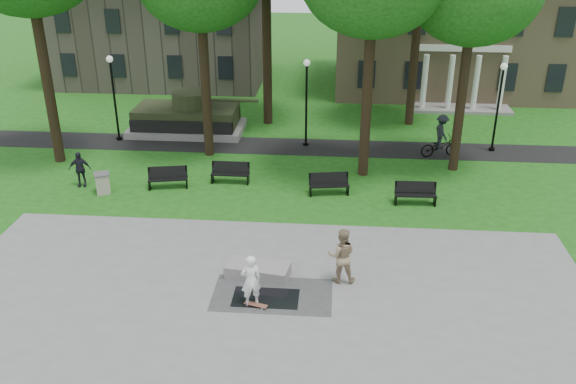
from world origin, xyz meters
name	(u,v)px	position (x,y,z in m)	size (l,w,h in m)	color
ground	(274,261)	(0.00, 0.00, 0.00)	(120.00, 120.00, 0.00)	#194C12
plaza	(256,350)	(0.00, -5.00, 0.01)	(22.00, 16.00, 0.02)	gray
footpath	(296,147)	(0.00, 12.00, 0.01)	(44.00, 2.60, 0.01)	black
building_right	(450,25)	(10.00, 26.00, 4.34)	(17.00, 12.00, 8.60)	#9E8460
building_left	(164,30)	(-11.00, 26.50, 3.60)	(15.00, 10.00, 7.20)	#4C443D
lamp_left	(114,91)	(-10.00, 12.30, 2.79)	(0.36, 0.36, 4.73)	black
lamp_mid	(306,96)	(0.50, 12.30, 2.79)	(0.36, 0.36, 4.73)	black
lamp_right	(499,100)	(10.50, 12.30, 2.79)	(0.36, 0.36, 4.73)	black
tank_monument	(187,118)	(-6.46, 14.00, 0.86)	(7.45, 3.40, 2.40)	gray
puddle	(266,298)	(-0.02, -2.36, 0.02)	(2.20, 1.20, 0.00)	black
concrete_block	(258,270)	(-0.44, -1.02, 0.24)	(2.20, 1.00, 0.45)	gray
skateboard	(256,305)	(-0.29, -2.85, 0.06)	(0.78, 0.20, 0.07)	brown
skateboarder	(251,280)	(-0.45, -2.72, 0.93)	(0.66, 0.43, 1.81)	white
friend_watching	(342,255)	(2.46, -1.10, 1.03)	(0.98, 0.76, 2.01)	#937F5F
pedestrian_walker	(80,169)	(-9.65, 6.01, 0.85)	(0.99, 0.41, 1.69)	black
cyclist	(441,140)	(7.57, 11.23, 0.92)	(2.18, 1.30, 2.26)	black
park_bench_0	(168,177)	(-5.54, 6.17, 0.52)	(1.85, 0.87, 1.00)	black
park_bench_1	(230,172)	(-2.77, 7.00, 0.52)	(1.80, 0.53, 1.00)	black
park_bench_2	(329,183)	(1.90, 6.07, 0.52)	(1.85, 0.81, 1.00)	black
park_bench_3	(415,193)	(5.68, 5.36, 0.52)	(1.81, 0.57, 1.00)	black
trash_bin	(103,183)	(-8.36, 5.35, 0.49)	(0.87, 0.87, 0.96)	#ADA18E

